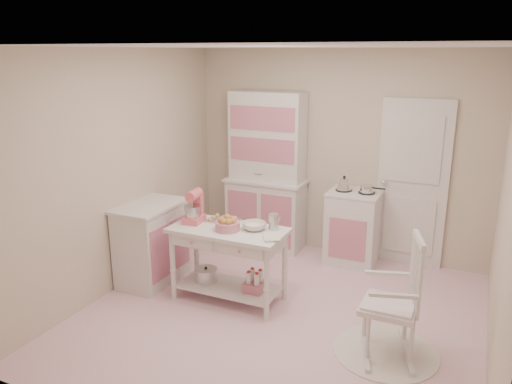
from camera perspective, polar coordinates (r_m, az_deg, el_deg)
room_shell at (r=4.59m, az=3.03°, el=4.31°), size 3.84×3.84×2.62m
door at (r=6.28m, az=17.45°, el=0.87°), size 0.82×0.05×2.04m
hutch at (r=6.55m, az=1.16°, el=2.37°), size 1.06×0.50×2.08m
stove at (r=6.30m, az=11.03°, el=-3.97°), size 0.62×0.57×0.92m
base_cabinet at (r=5.81m, az=-11.83°, el=-5.74°), size 0.54×0.84×0.92m
lace_rug at (r=4.76m, az=14.56°, el=-17.23°), size 0.92×0.92×0.01m
rocking_chair at (r=4.49m, az=15.05°, el=-11.38°), size 0.67×0.83×1.10m
work_table at (r=5.31m, az=-3.14°, el=-8.24°), size 1.20×0.60×0.80m
stand_mixer at (r=5.32m, az=-7.14°, el=-1.72°), size 0.23×0.30×0.34m
cookie_tray at (r=5.37m, az=-3.73°, el=-3.28°), size 0.34×0.24×0.02m
bread_basket at (r=5.09m, az=-3.28°, el=-3.91°), size 0.25×0.25×0.09m
mixing_bowl at (r=5.10m, az=-0.20°, el=-3.92°), size 0.25×0.25×0.08m
metal_pitcher at (r=5.09m, az=2.02°, el=-3.43°), size 0.10×0.10×0.17m
recipe_book at (r=4.87m, az=0.85°, el=-5.27°), size 0.24×0.26×0.02m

